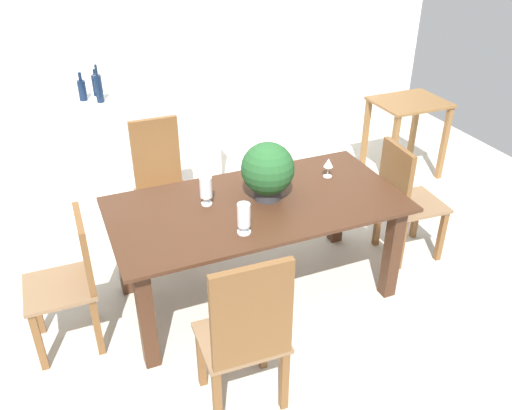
# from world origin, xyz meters

# --- Properties ---
(ground_plane) EXTENTS (7.04, 7.04, 0.00)m
(ground_plane) POSITION_xyz_m (0.00, 0.00, 0.00)
(ground_plane) COLOR beige
(back_wall) EXTENTS (6.40, 0.10, 2.60)m
(back_wall) POSITION_xyz_m (0.00, 2.60, 1.30)
(back_wall) COLOR white
(back_wall) RESTS_ON ground
(dining_table) EXTENTS (1.98, 0.99, 0.77)m
(dining_table) POSITION_xyz_m (0.00, -0.01, 0.62)
(dining_table) COLOR #422616
(dining_table) RESTS_ON ground
(chair_head_end) EXTENTS (0.43, 0.42, 0.93)m
(chair_head_end) POSITION_xyz_m (-1.24, -0.01, 0.52)
(chair_head_end) COLOR brown
(chair_head_end) RESTS_ON ground
(chair_near_left) EXTENTS (0.48, 0.42, 1.07)m
(chair_near_left) POSITION_xyz_m (-0.45, -0.94, 0.59)
(chair_near_left) COLOR brown
(chair_near_left) RESTS_ON ground
(chair_foot_end) EXTENTS (0.47, 0.45, 0.98)m
(chair_foot_end) POSITION_xyz_m (1.23, 0.00, 0.54)
(chair_foot_end) COLOR brown
(chair_foot_end) RESTS_ON ground
(chair_far_left) EXTENTS (0.42, 0.46, 1.05)m
(chair_far_left) POSITION_xyz_m (-0.44, 0.94, 0.57)
(chair_far_left) COLOR brown
(chair_far_left) RESTS_ON ground
(flower_centerpiece) EXTENTS (0.36, 0.36, 0.40)m
(flower_centerpiece) POSITION_xyz_m (0.10, 0.04, 0.98)
(flower_centerpiece) COLOR #333338
(flower_centerpiece) RESTS_ON dining_table
(crystal_vase_left) EXTENTS (0.08, 0.08, 0.20)m
(crystal_vase_left) POSITION_xyz_m (-0.32, 0.11, 0.88)
(crystal_vase_left) COLOR silver
(crystal_vase_left) RESTS_ON dining_table
(crystal_vase_center_near) EXTENTS (0.09, 0.09, 0.20)m
(crystal_vase_center_near) POSITION_xyz_m (-0.21, -0.31, 0.88)
(crystal_vase_center_near) COLOR silver
(crystal_vase_center_near) RESTS_ON dining_table
(wine_glass) EXTENTS (0.07, 0.07, 0.15)m
(wine_glass) POSITION_xyz_m (0.63, 0.15, 0.87)
(wine_glass) COLOR silver
(wine_glass) RESTS_ON dining_table
(kitchen_counter) EXTENTS (1.63, 0.52, 0.99)m
(kitchen_counter) POSITION_xyz_m (-0.52, 1.85, 0.49)
(kitchen_counter) COLOR white
(kitchen_counter) RESTS_ON ground
(wine_bottle_green) EXTENTS (0.06, 0.06, 0.33)m
(wine_bottle_green) POSITION_xyz_m (-0.73, 1.78, 1.11)
(wine_bottle_green) COLOR #0F1E38
(wine_bottle_green) RESTS_ON kitchen_counter
(wine_bottle_dark) EXTENTS (0.07, 0.07, 0.25)m
(wine_bottle_dark) POSITION_xyz_m (-0.86, 1.88, 1.08)
(wine_bottle_dark) COLOR #0F1E38
(wine_bottle_dark) RESTS_ON kitchen_counter
(wine_bottle_clear) EXTENTS (0.07, 0.07, 0.24)m
(wine_bottle_clear) POSITION_xyz_m (-0.73, 1.97, 1.08)
(wine_bottle_clear) COLOR #0F1E38
(wine_bottle_clear) RESTS_ON kitchen_counter
(side_table) EXTENTS (0.69, 0.57, 0.79)m
(side_table) POSITION_xyz_m (2.13, 1.20, 0.61)
(side_table) COLOR brown
(side_table) RESTS_ON ground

